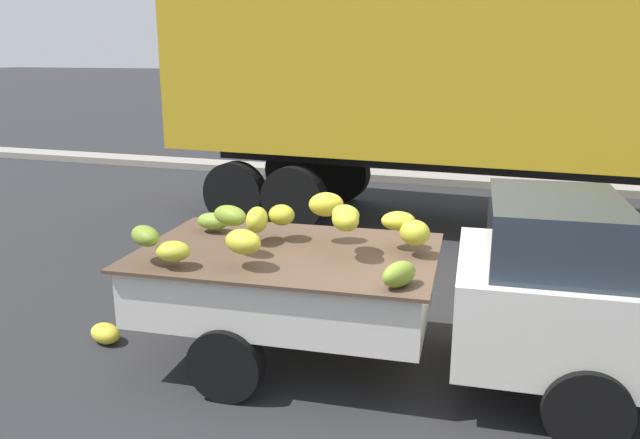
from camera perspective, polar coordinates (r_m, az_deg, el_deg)
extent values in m
plane|color=#28282B|center=(5.86, 7.85, -13.99)|extent=(220.00, 220.00, 0.00)
cube|color=gray|center=(14.32, 14.74, 3.36)|extent=(80.00, 0.80, 0.16)
cube|color=silver|center=(5.64, 21.97, -7.31)|extent=(2.00, 1.83, 0.78)
cube|color=#28333D|center=(5.41, 20.67, -0.83)|extent=(1.15, 1.56, 0.52)
cube|color=silver|center=(5.87, -2.88, -7.52)|extent=(2.70, 1.88, 0.08)
cube|color=silver|center=(6.52, -0.84, -2.76)|extent=(2.57, 0.26, 0.44)
cube|color=silver|center=(5.06, -5.61, -8.18)|extent=(2.57, 0.26, 0.44)
cube|color=silver|center=(5.57, 9.70, -6.14)|extent=(0.19, 1.68, 0.44)
cube|color=silver|center=(6.25, -14.09, -4.03)|extent=(0.19, 1.68, 0.44)
cube|color=#B21914|center=(6.56, -0.77, -3.02)|extent=(2.46, 0.21, 0.07)
cube|color=brown|center=(5.71, -2.94, -2.96)|extent=(2.83, 2.01, 0.03)
ellipsoid|color=gold|center=(5.20, -7.05, -2.03)|extent=(0.44, 0.39, 0.20)
ellipsoid|color=gold|center=(5.71, 7.17, -0.12)|extent=(0.38, 0.34, 0.17)
ellipsoid|color=#ACA929|center=(5.95, -3.53, 0.42)|extent=(0.37, 0.38, 0.19)
ellipsoid|color=olive|center=(5.51, -8.22, 0.37)|extent=(0.42, 0.35, 0.18)
ellipsoid|color=gold|center=(5.33, 2.33, -0.03)|extent=(0.36, 0.39, 0.19)
ellipsoid|color=olive|center=(6.33, -9.77, -0.15)|extent=(0.36, 0.26, 0.17)
ellipsoid|color=olive|center=(5.47, -15.69, -1.45)|extent=(0.42, 0.37, 0.17)
ellipsoid|color=gold|center=(5.88, -5.79, -0.02)|extent=(0.28, 0.41, 0.24)
ellipsoid|color=gold|center=(5.84, 0.57, 1.39)|extent=(0.39, 0.34, 0.23)
ellipsoid|color=olive|center=(4.83, 7.24, -4.98)|extent=(0.31, 0.39, 0.20)
ellipsoid|color=#8EA632|center=(5.51, 2.35, 0.48)|extent=(0.39, 0.41, 0.16)
ellipsoid|color=gold|center=(5.33, -13.28, -2.83)|extent=(0.30, 0.27, 0.17)
ellipsoid|color=gold|center=(5.52, 8.72, -1.21)|extent=(0.38, 0.37, 0.22)
cylinder|color=black|center=(6.56, 21.07, -8.53)|extent=(0.65, 0.25, 0.64)
cylinder|color=black|center=(5.12, 23.17, -15.59)|extent=(0.65, 0.25, 0.64)
cylinder|color=black|center=(6.77, -3.34, -6.78)|extent=(0.65, 0.25, 0.64)
cylinder|color=black|center=(5.39, -8.58, -12.90)|extent=(0.65, 0.25, 0.64)
cube|color=gold|center=(10.28, 19.62, 12.83)|extent=(12.10, 3.01, 2.70)
cube|color=black|center=(10.42, 18.91, 4.59)|extent=(11.05, 0.87, 0.30)
cylinder|color=black|center=(12.35, 2.04, 4.23)|extent=(1.09, 0.35, 1.08)
cylinder|color=black|center=(10.15, -2.40, 1.90)|extent=(1.09, 0.35, 1.08)
cylinder|color=black|center=(12.73, -2.57, 4.56)|extent=(1.09, 0.35, 1.08)
cylinder|color=black|center=(10.62, -7.76, 2.36)|extent=(1.09, 0.35, 1.08)
ellipsoid|color=gold|center=(6.73, -19.02, -9.81)|extent=(0.43, 0.36, 0.20)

